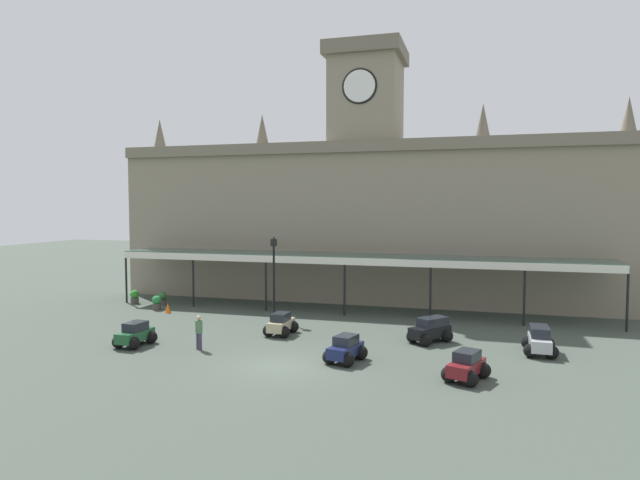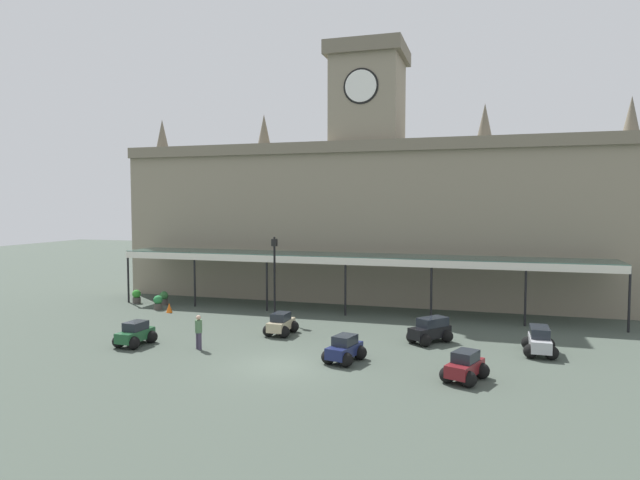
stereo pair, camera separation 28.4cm
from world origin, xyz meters
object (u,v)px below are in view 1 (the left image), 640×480
car_silver_estate (539,342)px  victorian_lamppost (274,269)px  car_black_estate (430,331)px  car_navy_sedan (345,351)px  car_maroon_sedan (466,368)px  pedestrian_beside_cars (199,331)px  planter_by_canopy (135,297)px  planter_near_kerb (162,298)px  car_green_sedan (135,336)px  car_beige_sedan (281,325)px  planter_forecourt_centre (157,303)px  traffic_cone (168,308)px

car_silver_estate → victorian_lamppost: size_ratio=0.44×
car_black_estate → victorian_lamppost: victorian_lamppost is taller
car_navy_sedan → victorian_lamppost: size_ratio=0.43×
car_black_estate → victorian_lamppost: (-9.62, 2.87, 2.58)m
car_maroon_sedan → car_black_estate: car_black_estate is taller
car_silver_estate → pedestrian_beside_cars: size_ratio=1.35×
car_silver_estate → car_black_estate: size_ratio=0.93×
planter_by_canopy → car_black_estate: bearing=-14.1°
car_black_estate → planter_near_kerb: bearing=164.4°
car_black_estate → planter_by_canopy: size_ratio=2.51×
car_navy_sedan → victorian_lamppost: bearing=130.1°
car_green_sedan → planter_by_canopy: car_green_sedan is taller
car_navy_sedan → planter_near_kerb: 18.41m
car_silver_estate → car_green_sedan: bearing=-168.0°
car_silver_estate → car_beige_sedan: car_silver_estate is taller
car_beige_sedan → car_black_estate: bearing=4.1°
victorian_lamppost → planter_forecourt_centre: 9.11m
car_silver_estate → victorian_lamppost: (-14.74, 3.63, 2.58)m
victorian_lamppost → car_maroon_sedan: bearing=-36.8°
car_navy_sedan → car_maroon_sedan: bearing=-12.6°
traffic_cone → car_beige_sedan: bearing=-21.2°
car_beige_sedan → traffic_cone: size_ratio=3.27×
planter_by_canopy → planter_forecourt_centre: same height
car_maroon_sedan → planter_near_kerb: size_ratio=2.32×
car_beige_sedan → planter_forecourt_centre: car_beige_sedan is taller
car_black_estate → car_maroon_sedan: bearing=-71.6°
car_beige_sedan → planter_near_kerb: (-10.98, 5.84, -0.01)m
victorian_lamppost → planter_near_kerb: size_ratio=5.29×
planter_by_canopy → car_maroon_sedan: bearing=-25.7°
car_black_estate → car_silver_estate: bearing=-8.4°
car_black_estate → pedestrian_beside_cars: (-10.63, -4.59, 0.34)m
car_maroon_sedan → victorian_lamppost: (-11.53, 8.63, 2.64)m
car_silver_estate → car_navy_sedan: 9.29m
planter_by_canopy → planter_forecourt_centre: size_ratio=1.00×
car_maroon_sedan → car_black_estate: size_ratio=0.92×
car_navy_sedan → planter_by_canopy: 20.38m
car_beige_sedan → car_navy_sedan: bearing=-41.4°
car_navy_sedan → car_maroon_sedan: 5.38m
car_maroon_sedan → planter_near_kerb: bearing=152.1°
car_silver_estate → planter_near_kerb: car_silver_estate is taller
car_navy_sedan → car_silver_estate: bearing=24.4°
car_green_sedan → car_black_estate: bearing=19.0°
car_navy_sedan → planter_by_canopy: bearing=150.9°
car_maroon_sedan → traffic_cone: car_maroon_sedan is taller
car_beige_sedan → victorian_lamppost: (-1.72, 3.44, 2.64)m
car_beige_sedan → car_black_estate: car_black_estate is taller
planter_by_canopy → pedestrian_beside_cars: bearing=-43.3°
car_silver_estate → car_green_sedan: 19.58m
car_silver_estate → planter_forecourt_centre: bearing=169.3°
victorian_lamppost → pedestrian_beside_cars: bearing=-97.7°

